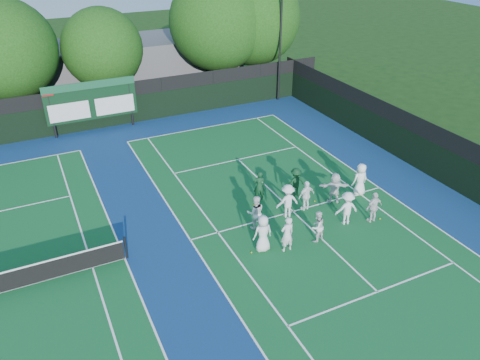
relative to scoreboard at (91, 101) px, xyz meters
name	(u,v)px	position (x,y,z in m)	size (l,w,h in m)	color
ground	(304,222)	(7.01, -15.59, -2.19)	(120.00, 120.00, 0.00)	#15340E
court_apron	(180,243)	(1.01, -14.59, -2.19)	(34.00, 32.00, 0.01)	navy
near_court	(293,211)	(7.01, -14.59, -2.18)	(11.05, 23.85, 0.01)	#115526
back_fence	(107,108)	(1.01, 0.41, -0.83)	(34.00, 0.08, 3.00)	black
divider_fence_right	(432,153)	(16.01, -14.59, -0.83)	(0.08, 32.00, 3.00)	black
scoreboard	(91,101)	(0.00, 0.00, 0.00)	(6.00, 0.21, 3.55)	black
clubhouse	(133,64)	(5.01, 8.41, -0.19)	(18.00, 6.00, 4.00)	#545458
light_pole_right	(281,19)	(14.51, 0.11, 4.11)	(1.20, 0.30, 10.12)	black
tree_b	(8,52)	(-4.30, 3.99, 2.81)	(6.81, 6.81, 8.59)	#311B0D
tree_c	(105,50)	(2.02, 3.99, 2.27)	(5.81, 5.81, 7.52)	#311B0D
tree_d	(219,24)	(11.15, 3.99, 3.35)	(7.65, 7.65, 9.57)	#311B0D
tree_e	(255,20)	(14.31, 3.99, 3.39)	(7.56, 7.56, 9.56)	#311B0D
tennis_ball_0	(251,252)	(3.63, -16.64, -2.16)	(0.07, 0.07, 0.07)	#BCC617
tennis_ball_1	(315,201)	(8.51, -14.27, -2.16)	(0.07, 0.07, 0.07)	#BCC617
tennis_ball_2	(380,219)	(10.50, -17.01, -2.16)	(0.07, 0.07, 0.07)	#BCC617
tennis_ball_4	(254,205)	(5.51, -13.23, -2.16)	(0.07, 0.07, 0.07)	#BCC617
player_front_0	(263,233)	(4.17, -16.64, -1.30)	(0.87, 0.57, 1.79)	silver
player_front_1	(287,234)	(5.12, -17.12, -1.32)	(0.64, 0.42, 1.75)	silver
player_front_2	(317,226)	(6.71, -17.07, -1.42)	(0.75, 0.58, 1.54)	silver
player_front_3	(347,208)	(8.75, -16.53, -1.33)	(1.11, 0.64, 1.72)	white
player_front_4	(374,207)	(10.03, -16.95, -1.38)	(0.95, 0.39, 1.62)	silver
player_back_0	(256,213)	(4.66, -14.99, -1.33)	(0.84, 0.65, 1.72)	white
player_back_1	(288,201)	(6.52, -14.78, -1.31)	(1.13, 0.65, 1.76)	silver
player_back_2	(306,195)	(7.70, -14.65, -1.39)	(0.94, 0.39, 1.61)	white
player_back_3	(335,188)	(9.37, -14.68, -1.35)	(1.56, 0.50, 1.68)	silver
player_back_4	(360,180)	(11.02, -14.65, -1.28)	(0.89, 0.58, 1.81)	white
coach_left	(259,186)	(5.99, -12.85, -1.35)	(0.61, 0.40, 1.68)	#0E351C
coach_right	(296,182)	(7.93, -13.25, -1.39)	(1.03, 0.59, 1.60)	#0E3319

